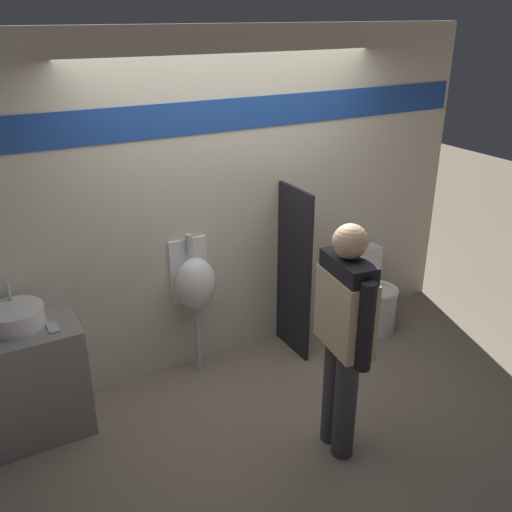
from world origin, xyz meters
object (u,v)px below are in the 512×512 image
(sink_basin, at_px, (15,317))
(person_in_vest, at_px, (344,326))
(urinal_near_counter, at_px, (195,284))
(cell_phone, at_px, (53,328))
(toilet, at_px, (372,297))

(sink_basin, bearing_deg, person_in_vest, -34.61)
(urinal_near_counter, height_order, person_in_vest, person_in_vest)
(cell_phone, bearing_deg, sink_basin, 142.33)
(toilet, bearing_deg, person_in_vest, -137.38)
(cell_phone, relative_size, person_in_vest, 0.09)
(person_in_vest, bearing_deg, cell_phone, 63.49)
(urinal_near_counter, xyz_separation_m, person_in_vest, (0.46, -1.32, 0.16))
(sink_basin, distance_m, cell_phone, 0.27)
(urinal_near_counter, bearing_deg, toilet, -5.34)
(cell_phone, xyz_separation_m, urinal_near_counter, (1.13, 0.24, -0.05))
(urinal_near_counter, bearing_deg, sink_basin, -176.48)
(toilet, relative_size, person_in_vest, 0.54)
(person_in_vest, bearing_deg, sink_basin, 63.07)
(sink_basin, xyz_separation_m, toilet, (3.06, -0.08, -0.59))
(urinal_near_counter, relative_size, person_in_vest, 0.72)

